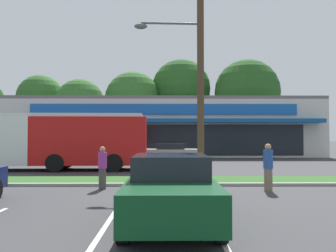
{
  "coord_description": "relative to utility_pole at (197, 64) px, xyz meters",
  "views": [
    {
      "loc": [
        1.9,
        -0.84,
        2.0
      ],
      "look_at": [
        2.09,
        18.1,
        2.53
      ],
      "focal_mm": 36.67,
      "sensor_mm": 36.0,
      "label": 1
    }
  ],
  "objects": [
    {
      "name": "pedestrian_near_bench",
      "position": [
        -3.74,
        -1.94,
        -4.32
      ],
      "size": [
        0.32,
        0.32,
        1.59
      ],
      "rotation": [
        0.0,
        0.0,
        2.71
      ],
      "color": "#47423D",
      "rests_on": "ground_plane"
    },
    {
      "name": "tree_mid_right",
      "position": [
        0.8,
        31.01,
        3.15
      ],
      "size": [
        7.87,
        7.87,
        12.22
      ],
      "color": "#473323",
      "rests_on": "ground_plane"
    },
    {
      "name": "car_0",
      "position": [
        -13.31,
        10.12,
        -4.32
      ],
      "size": [
        4.59,
        2.0,
        1.57
      ],
      "rotation": [
        0.0,
        0.0,
        3.14
      ],
      "color": "navy",
      "rests_on": "ground_plane"
    },
    {
      "name": "tree_mid_left",
      "position": [
        -12.08,
        28.33,
        0.88
      ],
      "size": [
        6.19,
        6.19,
        9.11
      ],
      "color": "#473323",
      "rests_on": "ground_plane"
    },
    {
      "name": "grass_median",
      "position": [
        -3.32,
        0.04,
        -5.06
      ],
      "size": [
        56.0,
        2.2,
        0.12
      ],
      "primitive_type": "cube",
      "color": "#2D5B23",
      "rests_on": "ground_plane"
    },
    {
      "name": "city_bus",
      "position": [
        -8.31,
        5.15,
        -3.36
      ],
      "size": [
        11.75,
        2.95,
        3.25
      ],
      "rotation": [
        0.0,
        0.0,
        3.17
      ],
      "color": "#B71414",
      "rests_on": "ground_plane"
    },
    {
      "name": "tree_mid",
      "position": [
        -5.55,
        29.83,
        1.54
      ],
      "size": [
        7.31,
        7.31,
        10.33
      ],
      "color": "#473323",
      "rests_on": "ground_plane"
    },
    {
      "name": "storefront_building",
      "position": [
        -1.48,
        21.81,
        -2.29
      ],
      "size": [
        30.06,
        12.87,
        5.65
      ],
      "color": "beige",
      "rests_on": "ground_plane"
    },
    {
      "name": "car_3",
      "position": [
        -5.81,
        10.41,
        -4.32
      ],
      "size": [
        4.15,
        1.89,
        1.58
      ],
      "rotation": [
        0.0,
        0.0,
        3.14
      ],
      "color": "maroon",
      "rests_on": "ground_plane"
    },
    {
      "name": "utility_pole",
      "position": [
        0.0,
        0.0,
        0.0
      ],
      "size": [
        3.03,
        2.4,
        9.56
      ],
      "color": "#4C3826",
      "rests_on": "ground_plane"
    },
    {
      "name": "tree_right",
      "position": [
        9.0,
        28.19,
        2.38
      ],
      "size": [
        8.2,
        8.2,
        11.61
      ],
      "color": "#473323",
      "rests_on": "ground_plane"
    },
    {
      "name": "car_5",
      "position": [
        -1.28,
        -6.94,
        -4.33
      ],
      "size": [
        2.02,
        4.61,
        1.55
      ],
      "rotation": [
        0.0,
        0.0,
        -1.57
      ],
      "color": "#0C3F1E",
      "rests_on": "ground_plane"
    },
    {
      "name": "parking_stripe_3",
      "position": [
        -0.31,
        -7.13,
        -5.12
      ],
      "size": [
        0.12,
        4.8,
        0.01
      ],
      "primitive_type": "cube",
      "color": "silver",
      "rests_on": "ground_plane"
    },
    {
      "name": "car_1",
      "position": [
        -1.16,
        10.64,
        -4.38
      ],
      "size": [
        4.45,
        1.97,
        1.41
      ],
      "rotation": [
        0.0,
        0.0,
        3.14
      ],
      "color": "#9E998C",
      "rests_on": "ground_plane"
    },
    {
      "name": "parking_stripe_2",
      "position": [
        -2.72,
        -7.67,
        -5.12
      ],
      "size": [
        0.12,
        4.8,
        0.01
      ],
      "primitive_type": "cube",
      "color": "silver",
      "rests_on": "ground_plane"
    },
    {
      "name": "tree_left",
      "position": [
        -18.41,
        32.15,
        1.95
      ],
      "size": [
        6.4,
        6.4,
        10.29
      ],
      "color": "#473323",
      "rests_on": "ground_plane"
    },
    {
      "name": "curb_lip",
      "position": [
        -3.32,
        -1.18,
        -5.06
      ],
      "size": [
        56.0,
        0.24,
        0.12
      ],
      "primitive_type": "cube",
      "color": "#99968C",
      "rests_on": "ground_plane"
    },
    {
      "name": "pedestrian_mid",
      "position": [
        2.31,
        -2.51,
        -4.26
      ],
      "size": [
        0.34,
        0.34,
        1.71
      ],
      "rotation": [
        0.0,
        0.0,
        0.34
      ],
      "color": "#726651",
      "rests_on": "ground_plane"
    }
  ]
}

